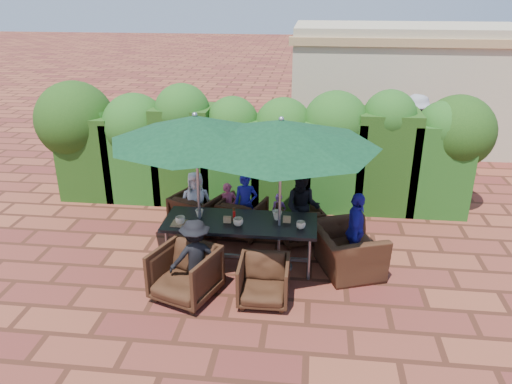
# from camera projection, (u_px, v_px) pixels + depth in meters

# --- Properties ---
(ground) EXTENTS (80.00, 80.00, 0.00)m
(ground) POSITION_uv_depth(u_px,v_px,m) (242.00, 257.00, 8.26)
(ground) COLOR brown
(ground) RESTS_ON ground
(dining_table) EXTENTS (2.39, 0.90, 0.75)m
(dining_table) POSITION_uv_depth(u_px,v_px,m) (240.00, 225.00, 7.84)
(dining_table) COLOR black
(dining_table) RESTS_ON ground
(umbrella_left) EXTENTS (2.61, 2.61, 2.46)m
(umbrella_left) POSITION_uv_depth(u_px,v_px,m) (195.00, 129.00, 7.35)
(umbrella_left) COLOR gray
(umbrella_left) RESTS_ON ground
(umbrella_right) EXTENTS (2.89, 2.89, 2.46)m
(umbrella_right) POSITION_uv_depth(u_px,v_px,m) (281.00, 133.00, 7.12)
(umbrella_right) COLOR gray
(umbrella_right) RESTS_ON ground
(chair_far_left) EXTENTS (1.00, 0.98, 0.80)m
(chair_far_left) POSITION_uv_depth(u_px,v_px,m) (197.00, 211.00, 9.02)
(chair_far_left) COLOR black
(chair_far_left) RESTS_ON ground
(chair_far_mid) EXTENTS (0.89, 0.86, 0.75)m
(chair_far_mid) POSITION_uv_depth(u_px,v_px,m) (242.00, 215.00, 8.90)
(chair_far_mid) COLOR black
(chair_far_mid) RESTS_ON ground
(chair_far_right) EXTENTS (0.87, 0.85, 0.71)m
(chair_far_right) POSITION_uv_depth(u_px,v_px,m) (300.00, 222.00, 8.68)
(chair_far_right) COLOR black
(chair_far_right) RESTS_ON ground
(chair_near_left) EXTENTS (1.03, 1.00, 0.84)m
(chair_near_left) POSITION_uv_depth(u_px,v_px,m) (185.00, 271.00, 7.06)
(chair_near_left) COLOR black
(chair_near_left) RESTS_ON ground
(chair_near_right) EXTENTS (0.71, 0.66, 0.72)m
(chair_near_right) POSITION_uv_depth(u_px,v_px,m) (264.00, 279.00, 6.99)
(chair_near_right) COLOR black
(chair_near_right) RESTS_ON ground
(chair_end_right) EXTENTS (1.03, 1.26, 0.95)m
(chair_end_right) POSITION_uv_depth(u_px,v_px,m) (347.00, 243.00, 7.72)
(chair_end_right) COLOR black
(chair_end_right) RESTS_ON ground
(adult_far_left) EXTENTS (0.64, 0.48, 1.17)m
(adult_far_left) POSITION_uv_depth(u_px,v_px,m) (196.00, 203.00, 8.86)
(adult_far_left) COLOR silver
(adult_far_left) RESTS_ON ground
(adult_far_mid) EXTENTS (0.45, 0.38, 1.14)m
(adult_far_mid) POSITION_uv_depth(u_px,v_px,m) (246.00, 205.00, 8.83)
(adult_far_mid) COLOR #1E1B95
(adult_far_mid) RESTS_ON ground
(adult_far_right) EXTENTS (0.65, 0.44, 1.27)m
(adult_far_right) POSITION_uv_depth(u_px,v_px,m) (302.00, 207.00, 8.56)
(adult_far_right) COLOR black
(adult_far_right) RESTS_ON ground
(adult_near_left) EXTENTS (0.83, 0.59, 1.17)m
(adult_near_left) POSITION_uv_depth(u_px,v_px,m) (196.00, 257.00, 7.10)
(adult_near_left) COLOR black
(adult_near_left) RESTS_ON ground
(adult_end_right) EXTENTS (0.42, 0.77, 1.26)m
(adult_end_right) POSITION_uv_depth(u_px,v_px,m) (355.00, 231.00, 7.75)
(adult_end_right) COLOR #1E1B95
(adult_end_right) RESTS_ON ground
(child_left) EXTENTS (0.40, 0.36, 0.91)m
(child_left) POSITION_uv_depth(u_px,v_px,m) (228.00, 207.00, 9.02)
(child_left) COLOR #DA4D6F
(child_left) RESTS_ON ground
(child_right) EXTENTS (0.31, 0.27, 0.76)m
(child_right) POSITION_uv_depth(u_px,v_px,m) (279.00, 214.00, 8.93)
(child_right) COLOR #A253B5
(child_right) RESTS_ON ground
(pedestrian_a) EXTENTS (1.72, 0.67, 1.81)m
(pedestrian_a) POSITION_uv_depth(u_px,v_px,m) (335.00, 136.00, 11.65)
(pedestrian_a) COLOR #238144
(pedestrian_a) RESTS_ON ground
(pedestrian_b) EXTENTS (0.97, 0.70, 1.83)m
(pedestrian_b) POSITION_uv_depth(u_px,v_px,m) (377.00, 137.00, 11.56)
(pedestrian_b) COLOR #DA4D6F
(pedestrian_b) RESTS_ON ground
(pedestrian_c) EXTENTS (1.29, 1.19, 1.89)m
(pedestrian_c) POSITION_uv_depth(u_px,v_px,m) (414.00, 135.00, 11.60)
(pedestrian_c) COLOR gray
(pedestrian_c) RESTS_ON ground
(cup_a) EXTENTS (0.15, 0.15, 0.12)m
(cup_a) POSITION_uv_depth(u_px,v_px,m) (180.00, 220.00, 7.70)
(cup_a) COLOR beige
(cup_a) RESTS_ON dining_table
(cup_b) EXTENTS (0.13, 0.13, 0.12)m
(cup_b) POSITION_uv_depth(u_px,v_px,m) (199.00, 213.00, 7.94)
(cup_b) COLOR beige
(cup_b) RESTS_ON dining_table
(cup_c) EXTENTS (0.16, 0.16, 0.12)m
(cup_c) POSITION_uv_depth(u_px,v_px,m) (238.00, 222.00, 7.65)
(cup_c) COLOR beige
(cup_c) RESTS_ON dining_table
(cup_d) EXTENTS (0.15, 0.15, 0.14)m
(cup_d) POSITION_uv_depth(u_px,v_px,m) (277.00, 215.00, 7.85)
(cup_d) COLOR beige
(cup_d) RESTS_ON dining_table
(cup_e) EXTENTS (0.15, 0.15, 0.11)m
(cup_e) POSITION_uv_depth(u_px,v_px,m) (301.00, 225.00, 7.55)
(cup_e) COLOR beige
(cup_e) RESTS_ON dining_table
(ketchup_bottle) EXTENTS (0.04, 0.04, 0.17)m
(ketchup_bottle) POSITION_uv_depth(u_px,v_px,m) (234.00, 216.00, 7.78)
(ketchup_bottle) COLOR #B20C0A
(ketchup_bottle) RESTS_ON dining_table
(sauce_bottle) EXTENTS (0.04, 0.04, 0.17)m
(sauce_bottle) POSITION_uv_depth(u_px,v_px,m) (234.00, 213.00, 7.90)
(sauce_bottle) COLOR #4C230C
(sauce_bottle) RESTS_ON dining_table
(serving_tray) EXTENTS (0.35, 0.25, 0.02)m
(serving_tray) POSITION_uv_depth(u_px,v_px,m) (183.00, 223.00, 7.71)
(serving_tray) COLOR #977149
(serving_tray) RESTS_ON dining_table
(number_block_left) EXTENTS (0.12, 0.06, 0.10)m
(number_block_left) POSITION_uv_depth(u_px,v_px,m) (227.00, 220.00, 7.75)
(number_block_left) COLOR tan
(number_block_left) RESTS_ON dining_table
(number_block_right) EXTENTS (0.12, 0.06, 0.10)m
(number_block_right) POSITION_uv_depth(u_px,v_px,m) (287.00, 219.00, 7.76)
(number_block_right) COLOR tan
(number_block_right) RESTS_ON dining_table
(hedge_wall) EXTENTS (9.10, 1.60, 2.42)m
(hedge_wall) POSITION_uv_depth(u_px,v_px,m) (250.00, 141.00, 9.90)
(hedge_wall) COLOR #15360E
(hedge_wall) RESTS_ON ground
(building) EXTENTS (6.20, 3.08, 3.20)m
(building) POSITION_uv_depth(u_px,v_px,m) (404.00, 86.00, 13.68)
(building) COLOR #BCA98B
(building) RESTS_ON ground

